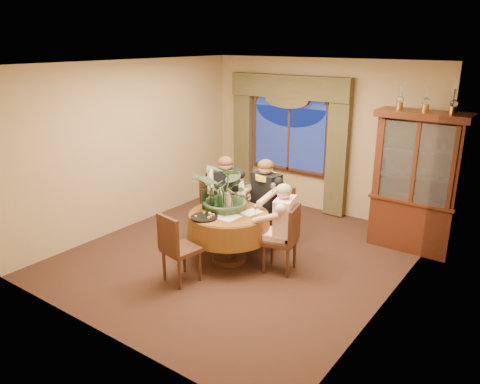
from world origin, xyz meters
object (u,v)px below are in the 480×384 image
Objects in this scene: chair_back_right at (275,217)px; wine_bottle_2 at (220,198)px; chair_front_left at (181,248)px; stoneware_vase at (229,201)px; wine_bottle_1 at (222,195)px; dining_table at (229,237)px; chair_back at (215,212)px; person_back at (226,198)px; wine_bottle_3 at (220,200)px; chair_right at (280,239)px; oil_lamp_left at (400,97)px; oil_lamp_center at (426,99)px; person_pink at (284,228)px; wine_bottle_5 at (204,198)px; wine_bottle_0 at (211,196)px; olive_bowl at (226,213)px; china_cabinet at (416,183)px; wine_bottle_4 at (212,199)px; person_scarf at (266,203)px; centerpiece_plant at (228,168)px; oil_lamp_right at (454,101)px.

chair_back_right is 2.91× the size of wine_bottle_2.
stoneware_vase is (0.05, 0.98, 0.40)m from chair_front_left.
wine_bottle_2 is at bearing 77.24° from chair_back_right.
wine_bottle_1 reaches higher than chair_back_right.
chair_back_right reaches higher than dining_table.
chair_back_right is at bearing 148.39° from chair_back.
person_back is 4.22× the size of wine_bottle_3.
chair_right is 1.00× the size of chair_front_left.
chair_back_right is 0.69× the size of person_back.
oil_lamp_left is 3.82m from chair_front_left.
wine_bottle_3 is at bearing -101.77° from stoneware_vase.
wine_bottle_3 is (-0.90, -0.19, 0.44)m from chair_right.
wine_bottle_3 is (-2.15, -2.02, -1.38)m from oil_lamp_center.
chair_right is 0.17m from person_pink.
chair_front_left is at bearing -92.82° from stoneware_vase.
wine_bottle_5 is at bearing -170.30° from dining_table.
wine_bottle_2 is (0.17, -0.00, 0.00)m from wine_bottle_0.
person_pink is 0.84m from olive_bowl.
wine_bottle_0 and wine_bottle_1 have the same top height.
china_cabinet is at bearing 41.46° from wine_bottle_2.
china_cabinet is 3.07m from wine_bottle_4.
dining_table is at bearing 90.00° from person_scarf.
oil_lamp_left is at bearing 67.94° from chair_front_left.
wine_bottle_5 reaches higher than chair_right.
person_back is at bearing 130.93° from centerpiece_plant.
chair_right is at bearing 120.69° from person_back.
person_back is at bearing -150.97° from oil_lamp_center.
person_pink is 0.93m from stoneware_vase.
wine_bottle_3 is at bearing -136.71° from oil_lamp_center.
person_scarf is at bearing 56.12° from wine_bottle_5.
stoneware_vase is at bearing 42.79° from wine_bottle_2.
person_scarf is 0.74m from wine_bottle_1.
china_cabinet is 2.22× the size of chair_back_right.
oil_lamp_left is 1.03× the size of wine_bottle_0.
oil_lamp_left is 2.93m from stoneware_vase.
oil_lamp_center is 1.03× the size of wine_bottle_3.
wine_bottle_4 reaches higher than olive_bowl.
wine_bottle_1 is 1.00× the size of wine_bottle_2.
oil_lamp_center is at bearing 41.70° from centerpiece_plant.
wine_bottle_5 is (-2.41, -2.07, -0.15)m from china_cabinet.
wine_bottle_3 is at bearing 89.64° from chair_right.
wine_bottle_1 and wine_bottle_5 have the same top height.
oil_lamp_center reaches higher than stoneware_vase.
chair_back is at bearing 134.50° from wine_bottle_3.
centerpiece_plant is at bearing 13.39° from wine_bottle_0.
wine_bottle_4 reaches higher than chair_right.
oil_lamp_right is 0.24× the size of person_back.
oil_lamp_center is 2.37× the size of olive_bowl.
wine_bottle_4 is (-0.08, -0.09, 0.00)m from wine_bottle_2.
person_scarf is (-0.65, 0.54, 0.07)m from person_pink.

